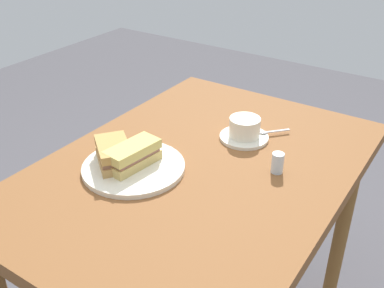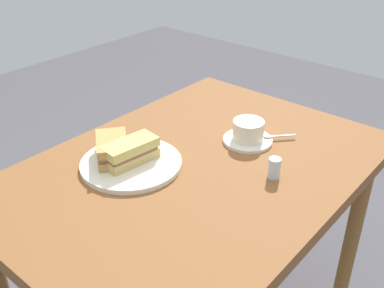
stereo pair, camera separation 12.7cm
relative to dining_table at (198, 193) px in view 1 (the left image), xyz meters
The scene contains 8 objects.
dining_table is the anchor object (origin of this frame).
sandwich_plate 0.20m from the dining_table, 131.02° to the left, with size 0.27×0.27×0.01m, color silver.
sandwich_front 0.22m from the dining_table, 131.06° to the left, with size 0.16×0.09×0.06m.
sandwich_back 0.26m from the dining_table, 127.11° to the left, with size 0.15×0.15×0.06m.
coffee_saucer 0.22m from the dining_table, ahead, with size 0.15×0.15×0.01m, color silver.
coffee_cup 0.24m from the dining_table, ahead, with size 0.09×0.11×0.06m.
spoon 0.29m from the dining_table, 18.78° to the right, with size 0.08×0.07×0.01m.
salt_shaker 0.24m from the dining_table, 65.83° to the right, with size 0.03×0.03×0.06m, color silver.
Camera 1 is at (-0.88, -0.56, 1.43)m, focal length 42.52 mm.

